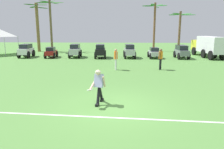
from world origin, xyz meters
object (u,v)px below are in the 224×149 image
Objects in this scene: box_truck at (207,46)px; palm_tree_left_of_centre at (51,20)px; teammate_near_sideline at (116,57)px; teammate_midfield at (161,57)px; palm_tree_far_left at (38,25)px; parked_car_slot_d at (100,51)px; parked_car_slot_e at (129,51)px; parked_car_slot_f at (154,53)px; palm_tree_far_right at (180,27)px; parked_car_slot_g at (182,51)px; parked_car_slot_b at (51,52)px; frisbee_in_flight at (90,90)px; palm_tree_right_of_centre at (155,22)px; parked_car_slot_a at (26,50)px; frisbee_thrower at (99,85)px; parked_car_slot_c at (75,50)px.

box_truck is 19.51m from palm_tree_left_of_centre.
teammate_near_sideline and teammate_midfield have the same top height.
palm_tree_far_left is at bearing 129.80° from teammate_near_sideline.
parked_car_slot_e is at bearing 2.79° from parked_car_slot_d.
parked_car_slot_f is 0.44× the size of palm_tree_far_right.
palm_tree_far_right is at bearing 78.99° from parked_car_slot_g.
parked_car_slot_d is 0.47× the size of palm_tree_far_right.
frisbee_in_flight is at bearing -66.77° from parked_car_slot_b.
parked_car_slot_b is 7.61m from palm_tree_left_of_centre.
teammate_near_sideline is 3.31m from teammate_midfield.
parked_car_slot_g is at bearing -76.35° from palm_tree_right_of_centre.
parked_car_slot_a is 19.36m from box_truck.
frisbee_thrower is at bearing 56.12° from frisbee_in_flight.
teammate_near_sideline is 0.68× the size of parked_car_slot_b.
parked_car_slot_g reaches higher than frisbee_in_flight.
parked_car_slot_a is 6.63m from palm_tree_far_left.
box_truck is 0.94× the size of palm_tree_right_of_centre.
frisbee_in_flight is at bearing -116.21° from teammate_midfield.
parked_car_slot_a is at bearing -81.67° from palm_tree_far_left.
teammate_midfield is at bearing -32.32° from parked_car_slot_b.
parked_car_slot_c is 13.52m from palm_tree_far_right.
teammate_near_sideline is 16.87m from palm_tree_far_left.
parked_car_slot_d is at bearing -41.94° from palm_tree_left_of_centre.
parked_car_slot_b is 0.94× the size of parked_car_slot_g.
palm_tree_left_of_centre is (-7.20, 6.47, 3.38)m from parked_car_slot_d.
teammate_midfield is 0.70× the size of parked_car_slot_f.
palm_tree_far_left is at bearing 178.54° from palm_tree_far_right.
palm_tree_right_of_centre reaches higher than palm_tree_far_left.
frisbee_in_flight is at bearing -58.63° from parked_car_slot_a.
parked_car_slot_g is (11.10, -0.21, -0.02)m from parked_car_slot_c.
palm_tree_left_of_centre is (-4.48, 6.21, 3.38)m from parked_car_slot_c.
parked_car_slot_c is 0.38× the size of palm_tree_right_of_centre.
parked_car_slot_d is at bearing 94.23° from frisbee_in_flight.
palm_tree_far_right is (8.08, 19.90, 2.39)m from frisbee_thrower.
palm_tree_far_left reaches higher than parked_car_slot_e.
parked_car_slot_e is (5.75, -0.11, 0.00)m from parked_car_slot_c.
box_truck reaches higher than teammate_near_sideline.
frisbee_in_flight is at bearing -122.80° from box_truck.
teammate_midfield reaches higher than parked_car_slot_a.
parked_car_slot_e is 8.39m from box_truck.
palm_tree_far_left is (-11.88, 5.91, 2.78)m from parked_car_slot_e.
teammate_midfield is at bearing 3.66° from teammate_near_sideline.
palm_tree_right_of_centre is at bearing 32.46° from parked_car_slot_b.
parked_car_slot_a is at bearing -96.90° from palm_tree_left_of_centre.
parked_car_slot_d is at bearing 128.14° from teammate_midfield.
box_truck is at bearing 10.67° from parked_car_slot_f.
palm_tree_left_of_centre is at bearing 83.10° from parked_car_slot_a.
palm_tree_far_right reaches higher than parked_car_slot_d.
palm_tree_far_right reaches higher than teammate_near_sideline.
parked_car_slot_a is (-9.80, 6.86, -0.20)m from teammate_near_sideline.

